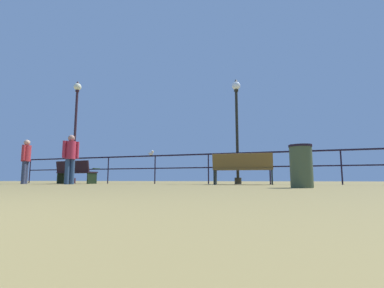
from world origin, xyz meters
The scene contains 9 objects.
pier_railing centered at (0.00, 9.69, 0.78)m, with size 18.63×0.05×1.06m.
bench_far_left centered at (-6.03, 8.86, 0.47)m, with size 1.64×0.81×0.85m.
bench_near_left centered at (0.28, 8.86, 0.54)m, with size 1.83×0.71×0.94m.
lamppost_left centered at (-7.09, 9.89, 2.66)m, with size 0.32×0.32×4.49m.
lamppost_center centered at (-0.05, 9.89, 2.19)m, with size 0.30×0.30×3.72m.
person_by_bench centered at (-7.25, 7.74, 0.91)m, with size 0.30×0.47×1.58m.
person_at_railing centered at (-5.16, 7.64, 0.93)m, with size 0.32×0.46×1.63m.
seagull_on_rail centered at (-3.26, 9.68, 1.14)m, with size 0.35×0.26×0.18m.
trash_bin centered at (1.85, 5.88, 0.40)m, with size 0.42×0.42×0.79m.
Camera 1 is at (1.66, 0.33, 0.15)m, focal length 26.15 mm.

